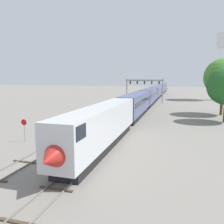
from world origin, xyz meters
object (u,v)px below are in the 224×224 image
(signal_gantry, at_px, (144,85))
(trackside_tree_mid, at_px, (223,77))
(stop_sign, at_px, (24,127))
(passenger_train, at_px, (153,93))

(signal_gantry, distance_m, trackside_tree_mid, 28.11)
(signal_gantry, height_order, stop_sign, signal_gantry)
(passenger_train, relative_size, stop_sign, 45.96)
(stop_sign, height_order, trackside_tree_mid, trackside_tree_mid)
(stop_sign, bearing_deg, passenger_train, 79.88)
(passenger_train, height_order, signal_gantry, signal_gantry)
(passenger_train, relative_size, trackside_tree_mid, 11.00)
(passenger_train, bearing_deg, stop_sign, -100.12)
(passenger_train, bearing_deg, signal_gantry, -110.12)
(signal_gantry, xyz_separation_m, trackside_tree_mid, (19.46, -20.16, 2.31))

